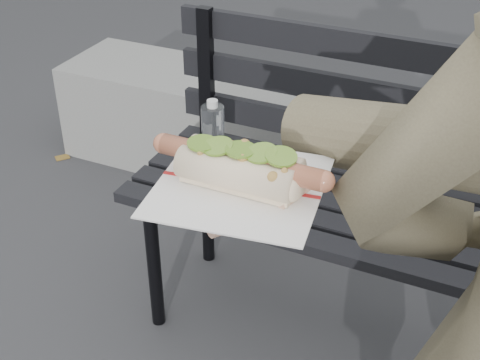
% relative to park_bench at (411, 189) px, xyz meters
% --- Properties ---
extents(park_bench, '(1.50, 0.44, 0.88)m').
position_rel_park_bench_xyz_m(park_bench, '(0.00, 0.00, 0.00)').
color(park_bench, black).
rests_on(park_bench, ground).
extents(concrete_block, '(1.20, 0.40, 0.40)m').
position_rel_park_bench_xyz_m(concrete_block, '(-0.95, 0.67, -0.32)').
color(concrete_block, slate).
rests_on(concrete_block, ground).
extents(held_hotdog, '(0.62, 0.32, 0.20)m').
position_rel_park_bench_xyz_m(held_hotdog, '(0.12, -0.84, 0.57)').
color(held_hotdog, brown).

